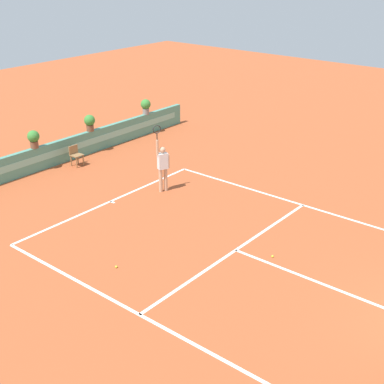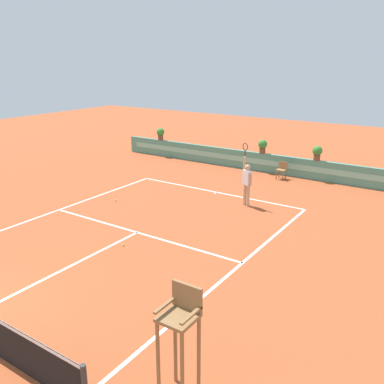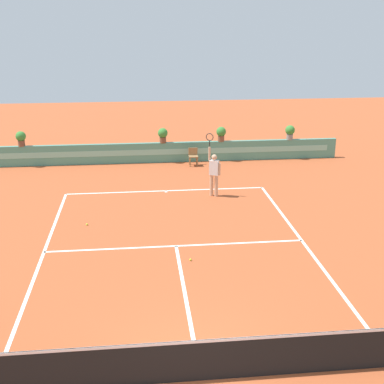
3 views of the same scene
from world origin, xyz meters
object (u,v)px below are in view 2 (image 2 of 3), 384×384
object	(u,v)px
tennis_ball_near_baseline	(116,200)
potted_plant_centre	(263,146)
ball_kid_chair	(282,169)
tennis_ball_mid_court	(123,245)
tennis_player	(247,181)
potted_plant_right	(317,152)
potted_plant_far_left	(160,133)
umpire_chair	(180,330)

from	to	relation	value
tennis_ball_near_baseline	potted_plant_centre	size ratio (longest dim) A/B	0.09
ball_kid_chair	tennis_ball_mid_court	bearing A→B (deg)	-96.75
tennis_ball_near_baseline	potted_plant_centre	distance (m)	8.64
tennis_player	potted_plant_right	world-z (taller)	tennis_player
ball_kid_chair	tennis_ball_mid_court	distance (m)	10.41
tennis_player	potted_plant_far_left	size ratio (longest dim) A/B	3.57
ball_kid_chair	tennis_player	size ratio (longest dim) A/B	0.33
tennis_ball_mid_court	potted_plant_centre	xyz separation A→B (m)	(-0.21, 11.06, 1.38)
umpire_chair	tennis_ball_near_baseline	bearing A→B (deg)	139.66
tennis_ball_near_baseline	potted_plant_right	size ratio (longest dim) A/B	0.09
umpire_chair	tennis_ball_mid_court	size ratio (longest dim) A/B	31.47
potted_plant_far_left	potted_plant_right	world-z (taller)	same
potted_plant_far_left	potted_plant_centre	distance (m)	6.81
potted_plant_right	potted_plant_far_left	bearing A→B (deg)	180.00
umpire_chair	potted_plant_centre	xyz separation A→B (m)	(-5.35, 15.13, 0.07)
potted_plant_right	potted_plant_centre	size ratio (longest dim) A/B	1.00
ball_kid_chair	potted_plant_centre	bearing A→B (deg)	152.94
potted_plant_far_left	ball_kid_chair	bearing A→B (deg)	-5.08
tennis_ball_near_baseline	tennis_ball_mid_court	world-z (taller)	same
tennis_player	potted_plant_far_left	distance (m)	10.10
tennis_ball_mid_court	potted_plant_centre	world-z (taller)	potted_plant_centre
potted_plant_centre	tennis_ball_near_baseline	bearing A→B (deg)	-111.33
umpire_chair	potted_plant_centre	bearing A→B (deg)	109.48
tennis_player	tennis_ball_mid_court	world-z (taller)	tennis_player
ball_kid_chair	potted_plant_far_left	bearing A→B (deg)	174.92
umpire_chair	tennis_player	distance (m)	10.43
potted_plant_far_left	potted_plant_right	bearing A→B (deg)	0.00
potted_plant_right	tennis_ball_mid_court	bearing A→B (deg)	-103.73
tennis_ball_near_baseline	potted_plant_right	bearing A→B (deg)	52.87
tennis_ball_mid_court	potted_plant_centre	bearing A→B (deg)	91.09
tennis_ball_mid_court	potted_plant_right	xyz separation A→B (m)	(2.70, 11.06, 1.38)
potted_plant_centre	tennis_player	bearing A→B (deg)	-71.77
tennis_ball_mid_court	tennis_ball_near_baseline	bearing A→B (deg)	136.74
ball_kid_chair	umpire_chair	bearing A→B (deg)	-74.77
potted_plant_centre	ball_kid_chair	bearing A→B (deg)	-27.06
umpire_chair	tennis_ball_mid_court	bearing A→B (deg)	141.68
ball_kid_chair	potted_plant_centre	xyz separation A→B (m)	(-1.43, 0.73, 0.93)
tennis_ball_mid_court	umpire_chair	bearing A→B (deg)	-38.32
umpire_chair	tennis_ball_near_baseline	size ratio (longest dim) A/B	31.47
tennis_ball_near_baseline	tennis_ball_mid_court	size ratio (longest dim) A/B	1.00
potted_plant_far_left	potted_plant_centre	xyz separation A→B (m)	(6.81, 0.00, 0.00)
ball_kid_chair	potted_plant_right	world-z (taller)	potted_plant_right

